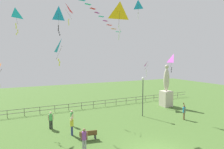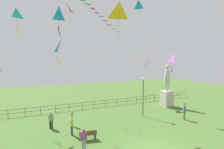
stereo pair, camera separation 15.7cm
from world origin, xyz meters
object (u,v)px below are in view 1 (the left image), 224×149
(park_bench, at_px, (88,135))
(person_3, at_px, (84,138))
(statue_monument, at_px, (166,92))
(kite_6, at_px, (15,14))
(lamppost, at_px, (143,88))
(kite_0, at_px, (173,59))
(person_4, at_px, (184,111))
(kite_3, at_px, (138,5))
(person_1, at_px, (72,124))
(person_0, at_px, (51,119))
(kite_1, at_px, (148,65))
(kite_7, at_px, (120,11))
(person_2, at_px, (72,117))
(kite_5, at_px, (65,9))
(kite_2, at_px, (59,14))
(kite_4, at_px, (2,70))
(kite_8, at_px, (62,46))

(park_bench, xyz_separation_m, person_3, (-0.82, -1.64, 0.54))
(statue_monument, bearing_deg, kite_6, 172.33)
(person_3, bearing_deg, lamppost, 29.89)
(kite_0, bearing_deg, person_4, -72.97)
(person_3, bearing_deg, kite_3, 35.92)
(person_1, distance_m, person_3, 3.19)
(person_1, distance_m, kite_0, 13.55)
(person_0, bearing_deg, statue_monument, 6.72)
(person_0, height_order, kite_1, kite_1)
(statue_monument, xyz_separation_m, kite_1, (-2.15, 1.62, 3.99))
(lamppost, distance_m, kite_0, 4.97)
(statue_monument, relative_size, kite_1, 2.48)
(park_bench, height_order, person_3, person_3)
(statue_monument, relative_size, kite_7, 2.25)
(lamppost, bearing_deg, person_3, -150.11)
(person_2, xyz_separation_m, person_4, (12.12, -3.45, 0.03))
(person_4, relative_size, kite_6, 0.65)
(statue_monument, xyz_separation_m, person_1, (-14.92, -4.33, -1.15))
(person_0, xyz_separation_m, kite_5, (2.75, 5.84, 12.43))
(person_0, distance_m, kite_5, 14.01)
(kite_5, bearing_deg, kite_2, -108.97)
(kite_5, height_order, kite_6, kite_5)
(person_2, xyz_separation_m, kite_4, (-5.65, -2.97, 5.21))
(kite_4, bearing_deg, kite_0, 3.13)
(lamppost, relative_size, kite_1, 1.93)
(statue_monument, xyz_separation_m, kite_6, (-19.47, 2.62, 9.76))
(person_0, bearing_deg, person_2, -4.10)
(kite_7, bearing_deg, statue_monument, 34.62)
(person_0, distance_m, person_4, 14.65)
(person_2, distance_m, kite_1, 13.84)
(kite_1, height_order, kite_3, kite_3)
(kite_0, height_order, kite_4, kite_0)
(person_3, height_order, kite_8, kite_8)
(kite_8, bearing_deg, person_4, -7.27)
(kite_7, relative_size, kite_8, 1.13)
(park_bench, bearing_deg, person_0, 123.78)
(kite_4, bearing_deg, park_bench, -7.55)
(person_2, relative_size, kite_7, 0.61)
(kite_2, bearing_deg, kite_0, -16.39)
(person_0, height_order, kite_3, kite_3)
(kite_1, bearing_deg, person_4, -91.23)
(lamppost, xyz_separation_m, kite_8, (-9.67, -1.39, 4.61))
(park_bench, xyz_separation_m, person_4, (11.56, 0.34, 0.52))
(park_bench, height_order, kite_8, kite_8)
(kite_5, distance_m, kite_8, 9.61)
(lamppost, bearing_deg, kite_3, 88.44)
(lamppost, height_order, person_4, lamppost)
(statue_monument, distance_m, kite_7, 16.87)
(kite_1, distance_m, kite_6, 18.29)
(person_3, relative_size, kite_4, 1.01)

